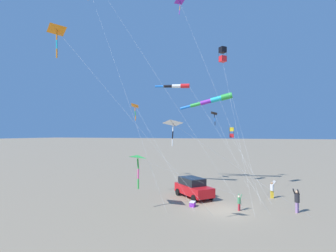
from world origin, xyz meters
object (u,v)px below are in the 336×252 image
object	(u,v)px
kite_windsock_green_low_center	(213,100)
kite_delta_checkered_midright	(58,31)
kite_delta_small_distant	(174,124)
kite_box_black_fish_shape	(232,133)
kite_windsock_striped_overhead	(177,86)
kite_delta_yellow_midlevel	(136,106)
kite_delta_long_streamer_left	(215,114)
kite_box_white_trailing	(223,55)
person_child_grey_jacket	(272,189)
parked_car	(193,187)
person_adult_flyer	(297,199)
cooler_box	(193,204)
kite_delta_teal_far_right	(180,3)
person_child_green_jacket	(239,202)
kite_delta_long_streamer_right	(138,158)

from	to	relation	value
kite_windsock_green_low_center	kite_delta_checkered_midright	world-z (taller)	kite_delta_checkered_midright
kite_delta_small_distant	kite_box_black_fish_shape	xyz separation A→B (m)	(-17.81, 1.61, -0.50)
kite_delta_checkered_midright	kite_windsock_striped_overhead	world-z (taller)	kite_delta_checkered_midright
kite_windsock_green_low_center	kite_box_black_fish_shape	size ratio (longest dim) A/B	1.19
kite_delta_yellow_midlevel	kite_delta_long_streamer_left	bearing A→B (deg)	90.73
kite_delta_long_streamer_left	kite_box_white_trailing	distance (m)	7.30
person_child_grey_jacket	kite_delta_yellow_midlevel	xyz separation A→B (m)	(-4.40, -16.74, 8.88)
parked_car	person_child_grey_jacket	distance (m)	7.44
person_adult_flyer	kite_delta_long_streamer_left	size ratio (longest dim) A/B	0.21
cooler_box	person_adult_flyer	size ratio (longest dim) A/B	0.33
kite_delta_long_streamer_left	kite_delta_checkered_midright	xyz separation A→B (m)	(13.71, -11.05, 6.46)
kite_delta_yellow_midlevel	parked_car	bearing A→B (deg)	55.35
kite_delta_yellow_midlevel	kite_delta_small_distant	bearing A→B (deg)	34.60
kite_windsock_striped_overhead	kite_box_black_fish_shape	bearing A→B (deg)	108.04
kite_delta_long_streamer_left	kite_delta_checkered_midright	size ratio (longest dim) A/B	0.57
person_child_grey_jacket	kite_delta_long_streamer_left	world-z (taller)	kite_delta_long_streamer_left
kite_box_white_trailing	cooler_box	bearing A→B (deg)	-17.13
kite_delta_checkered_midright	kite_windsock_striped_overhead	size ratio (longest dim) A/B	1.14
person_adult_flyer	kite_delta_yellow_midlevel	xyz separation A→B (m)	(-8.60, -18.41, 8.76)
cooler_box	kite_windsock_striped_overhead	bearing A→B (deg)	-155.23
parked_car	kite_delta_yellow_midlevel	world-z (taller)	kite_delta_yellow_midlevel
parked_car	person_child_grey_jacket	xyz separation A→B (m)	(-2.27, 7.09, -0.05)
kite_delta_yellow_midlevel	kite_windsock_green_low_center	bearing A→B (deg)	97.48
person_adult_flyer	kite_delta_small_distant	xyz separation A→B (m)	(6.89, -7.72, 5.71)
kite_delta_small_distant	kite_windsock_striped_overhead	size ratio (longest dim) A/B	0.68
cooler_box	kite_delta_teal_far_right	world-z (taller)	kite_delta_teal_far_right
person_child_grey_jacket	person_adult_flyer	bearing A→B (deg)	21.66
person_adult_flyer	kite_box_black_fish_shape	world-z (taller)	kite_box_black_fish_shape
person_child_green_jacket	parked_car	bearing A→B (deg)	-122.78
kite_delta_small_distant	kite_delta_yellow_midlevel	size ratio (longest dim) A/B	0.77
kite_windsock_striped_overhead	kite_delta_yellow_midlevel	xyz separation A→B (m)	(0.21, -5.80, -2.36)
parked_car	kite_delta_long_streamer_left	world-z (taller)	kite_delta_long_streamer_left
kite_delta_teal_far_right	kite_delta_long_streamer_left	bearing A→B (deg)	143.39
person_child_green_jacket	kite_box_black_fish_shape	xyz separation A→B (m)	(-11.90, -1.86, 5.53)
kite_windsock_green_low_center	kite_delta_checkered_midright	size ratio (longest dim) A/B	0.73
person_adult_flyer	person_child_green_jacket	bearing A→B (deg)	-77.11
parked_car	kite_box_black_fish_shape	bearing A→B (deg)	163.63
kite_delta_checkered_midright	kite_delta_long_streamer_right	bearing A→B (deg)	102.58
kite_delta_small_distant	kite_delta_long_streamer_right	distance (m)	6.06
kite_delta_yellow_midlevel	kite_windsock_striped_overhead	bearing A→B (deg)	92.09
cooler_box	person_child_green_jacket	distance (m)	3.81
parked_car	person_child_grey_jacket	bearing A→B (deg)	107.74
kite_delta_small_distant	kite_delta_yellow_midlevel	xyz separation A→B (m)	(-15.48, -10.68, 3.05)
parked_car	person_child_green_jacket	world-z (taller)	parked_car
parked_car	kite_delta_small_distant	bearing A→B (deg)	6.68
kite_box_white_trailing	kite_delta_checkered_midright	bearing A→B (deg)	-52.92
kite_delta_long_streamer_left	kite_delta_teal_far_right	xyz separation A→B (m)	(4.09, -3.04, 12.08)
person_adult_flyer	kite_delta_yellow_midlevel	bearing A→B (deg)	-115.04
person_child_green_jacket	kite_delta_yellow_midlevel	bearing A→B (deg)	-124.06
person_child_green_jacket	kite_delta_small_distant	xyz separation A→B (m)	(5.91, -3.47, 6.03)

